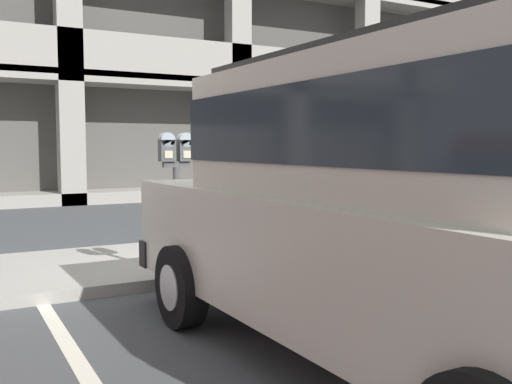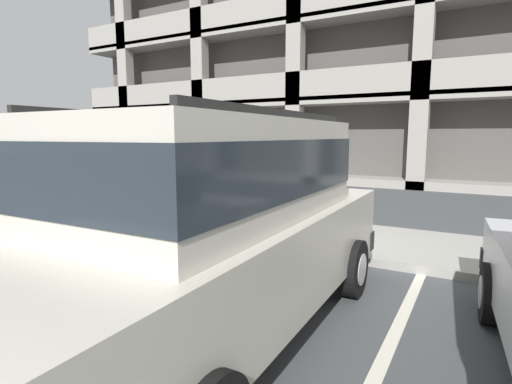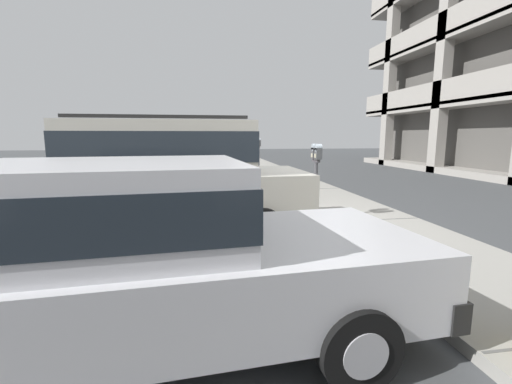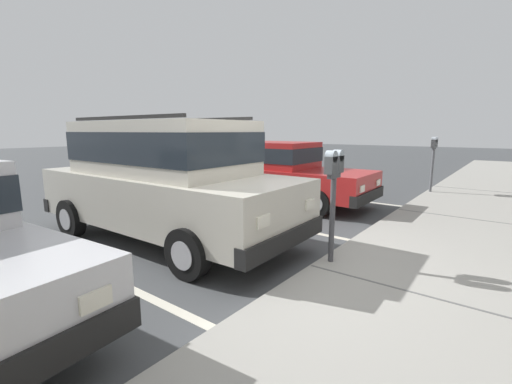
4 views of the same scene
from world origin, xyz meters
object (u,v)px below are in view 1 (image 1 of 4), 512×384
Objects in this scene: silver_suv at (399,202)px; parking_garage at (36,1)px; fire_hydrant at (455,214)px; parking_meter_near at (176,169)px.

parking_garage is (0.15, 16.86, 4.95)m from silver_suv.
parking_meter_near is at bearing -176.14° from fire_hydrant.
parking_meter_near is 2.09× the size of fire_hydrant.
parking_garage is at bearing 87.48° from parking_meter_near.
fire_hydrant is at bearing -74.66° from parking_garage.
silver_suv reaches higher than fire_hydrant.
silver_suv reaches higher than parking_meter_near.
parking_meter_near is 4.47m from fire_hydrant.
silver_suv is at bearing -90.52° from parking_garage.
parking_meter_near is (-0.47, 2.78, 0.12)m from silver_suv.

